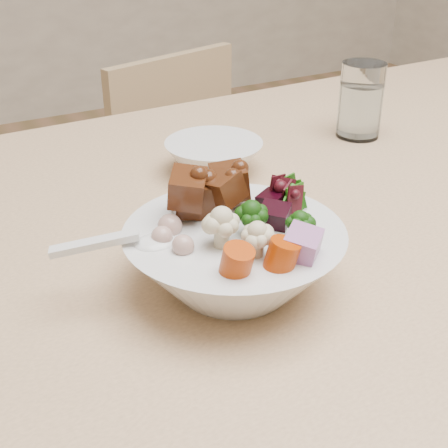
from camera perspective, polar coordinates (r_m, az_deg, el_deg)
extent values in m
cube|color=#D9B080|center=(0.87, 17.67, 2.30)|extent=(1.68, 0.97, 0.04)
cube|color=tan|center=(1.49, -0.11, -1.01)|extent=(0.45, 0.45, 0.04)
cube|color=tan|center=(1.52, -4.58, 7.78)|extent=(0.36, 0.12, 0.40)
cylinder|color=tan|center=(1.43, -0.20, -12.49)|extent=(0.03, 0.03, 0.37)
cylinder|color=tan|center=(1.61, 7.71, -7.34)|extent=(0.03, 0.03, 0.37)
cylinder|color=tan|center=(1.62, -7.90, -7.25)|extent=(0.03, 0.03, 0.37)
cylinder|color=tan|center=(1.78, -0.03, -3.25)|extent=(0.03, 0.03, 0.37)
sphere|color=black|center=(0.57, 2.51, 0.03)|extent=(0.03, 0.03, 0.03)
sphere|color=beige|center=(0.55, -0.21, -0.81)|extent=(0.04, 0.04, 0.04)
cube|color=black|center=(0.61, 4.56, 1.68)|extent=(0.04, 0.04, 0.02)
cube|color=#9E5F99|center=(0.54, 7.11, -2.10)|extent=(0.04, 0.05, 0.04)
cylinder|color=#BA3E04|center=(0.52, 1.15, -3.59)|extent=(0.03, 0.03, 0.03)
sphere|color=tan|center=(0.55, -3.76, -2.00)|extent=(0.02, 0.02, 0.02)
ellipsoid|color=silver|center=(0.57, -6.26, -1.85)|extent=(0.05, 0.05, 0.01)
cube|color=silver|center=(0.57, -11.76, -1.74)|extent=(0.08, 0.04, 0.02)
cylinder|color=silver|center=(0.99, 12.39, 10.98)|extent=(0.07, 0.07, 0.11)
cylinder|color=white|center=(0.99, 12.31, 10.20)|extent=(0.06, 0.06, 0.08)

